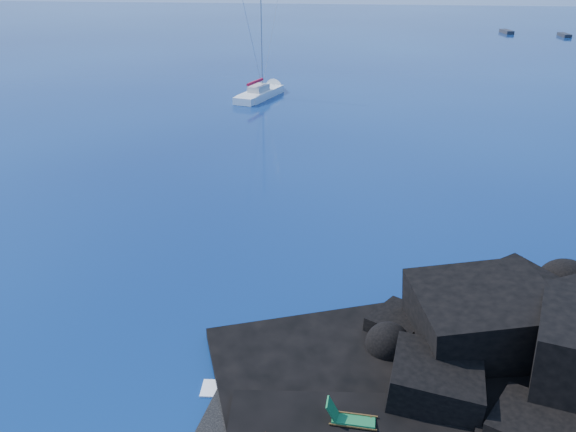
# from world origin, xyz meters

# --- Properties ---
(surf_foam) EXTENTS (10.00, 8.00, 0.06)m
(surf_foam) POSITION_xyz_m (5.00, 5.00, 0.00)
(surf_foam) COLOR white
(surf_foam) RESTS_ON ground
(sailboat) EXTENTS (5.51, 11.66, 12.00)m
(sailboat) POSITION_xyz_m (-6.66, 49.90, 0.00)
(sailboat) COLOR white
(sailboat) RESTS_ON ground
(deck_chair) EXTENTS (1.62, 0.76, 1.09)m
(deck_chair) POSITION_xyz_m (5.28, 1.18, 0.90)
(deck_chair) COLOR #156233
(deck_chair) RESTS_ON beach
(distant_boat_a) EXTENTS (2.21, 5.12, 0.66)m
(distant_boat_a) POSITION_xyz_m (34.37, 117.83, 0.00)
(distant_boat_a) COLOR #26272C
(distant_boat_a) RESTS_ON ground
(distant_boat_b) EXTENTS (1.66, 4.71, 0.62)m
(distant_boat_b) POSITION_xyz_m (44.83, 113.42, 0.00)
(distant_boat_b) COLOR black
(distant_boat_b) RESTS_ON ground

